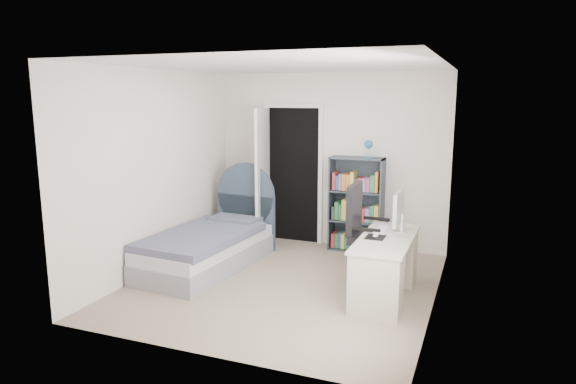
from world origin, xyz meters
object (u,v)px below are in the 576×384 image
(floor_lamp, at_px, (260,206))
(bookcase, at_px, (357,209))
(office_chair, at_px, (365,228))
(bed, at_px, (210,245))
(nightstand, at_px, (249,220))
(desk, at_px, (386,264))

(floor_lamp, bearing_deg, bookcase, 2.73)
(floor_lamp, relative_size, office_chair, 1.14)
(bed, distance_m, nightstand, 1.06)
(bed, bearing_deg, nightstand, 87.74)
(bookcase, bearing_deg, desk, -65.54)
(floor_lamp, distance_m, desk, 2.64)
(bookcase, relative_size, desk, 1.14)
(bed, distance_m, floor_lamp, 1.32)
(floor_lamp, bearing_deg, nightstand, -110.75)
(bed, relative_size, desk, 1.50)
(nightstand, height_order, bookcase, bookcase)
(bookcase, bearing_deg, floor_lamp, -177.27)
(office_chair, bearing_deg, floor_lamp, 149.51)
(office_chair, bearing_deg, bed, -174.26)
(floor_lamp, height_order, bookcase, bookcase)
(floor_lamp, distance_m, bookcase, 1.47)
(nightstand, bearing_deg, office_chair, -23.92)
(desk, bearing_deg, bed, 174.89)
(bed, height_order, bookcase, bookcase)
(desk, xyz_separation_m, office_chair, (-0.33, 0.40, 0.27))
(floor_lamp, xyz_separation_m, bookcase, (1.46, 0.07, 0.07))
(desk, bearing_deg, floor_lamp, 145.53)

